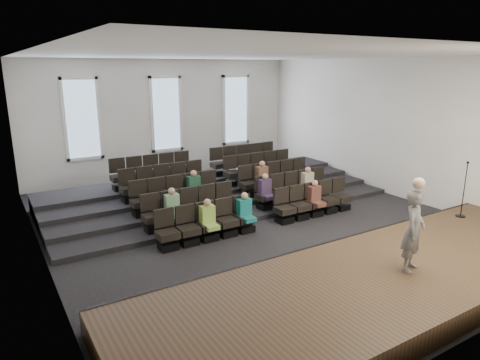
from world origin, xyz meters
name	(u,v)px	position (x,y,z in m)	size (l,w,h in m)	color
ground	(254,221)	(0.00, 0.00, 0.00)	(14.00, 14.00, 0.00)	black
ceiling	(256,55)	(0.00, 0.00, 5.01)	(12.00, 14.00, 0.02)	white
wall_back	(166,119)	(0.00, 7.02, 2.50)	(12.00, 0.04, 5.00)	white
wall_left	(34,166)	(-6.02, 0.00, 2.50)	(0.04, 14.00, 5.00)	white
wall_right	(391,128)	(6.02, 0.00, 2.50)	(0.04, 14.00, 5.00)	white
stage	(386,281)	(0.00, -5.10, 0.25)	(11.80, 3.60, 0.50)	#44311D
stage_lip	(328,251)	(0.00, -3.33, 0.25)	(11.80, 0.06, 0.52)	black
risers	(208,191)	(0.00, 3.17, 0.20)	(11.80, 4.80, 0.60)	black
seating_rows	(229,188)	(0.00, 1.54, 0.68)	(6.80, 4.70, 1.67)	black
windows	(166,114)	(0.00, 6.95, 2.70)	(8.44, 0.10, 3.24)	white
audience	(249,194)	(0.00, 0.32, 0.81)	(5.45, 2.64, 1.10)	#98BF4C
speaker	(414,231)	(0.45, -5.32, 1.37)	(0.64, 0.42, 1.74)	#615E5B
mic_stand	(463,200)	(4.53, -3.92, 0.98)	(0.27, 0.27, 1.63)	black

